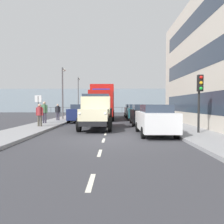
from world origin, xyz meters
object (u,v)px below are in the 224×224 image
Objects in this scene: car_teal_kerbside_2 at (135,112)px; traffic_light_near at (200,91)px; pedestrian_strolling at (58,111)px; lamp_post_promenade at (63,88)px; car_black_kerbside_1 at (142,114)px; lorry_cargo_red at (103,101)px; car_navy_oppositeside_0 at (80,113)px; car_white_kerbside_near at (155,119)px; lamp_post_far at (78,92)px; pedestrian_near_railing at (44,110)px; truck_vintage_cream at (96,112)px; car_silver_kerbside_3 at (132,110)px; street_sign at (38,105)px; pedestrian_couple_b at (40,113)px.

traffic_light_near reaches higher than car_teal_kerbside_2.
pedestrian_strolling is (7.91, 2.42, 0.19)m from car_teal_kerbside_2.
lamp_post_promenade is (-0.02, -2.06, 2.42)m from pedestrian_strolling.
car_black_kerbside_1 is 0.77× the size of lamp_post_promenade.
car_navy_oppositeside_0 is (2.00, 3.75, -1.18)m from lorry_cargo_red.
pedestrian_strolling is 13.81m from traffic_light_near.
car_white_kerbside_near is 2.90m from traffic_light_near.
car_teal_kerbside_2 is 0.97× the size of car_navy_oppositeside_0.
car_teal_kerbside_2 is at bearing 127.74° from lamp_post_far.
traffic_light_near is at bearing 151.05° from pedestrian_near_railing.
truck_vintage_cream is 14.15m from car_silver_kerbside_3.
lamp_post_far is at bearing -79.68° from car_navy_oppositeside_0.
truck_vintage_cream is at bearing 109.53° from car_navy_oppositeside_0.
lorry_cargo_red is 3.65× the size of street_sign.
truck_vintage_cream reaches higher than pedestrian_near_railing.
pedestrian_strolling is (7.91, -8.85, 0.19)m from car_white_kerbside_near.
traffic_light_near is at bearing 138.77° from pedestrian_strolling.
car_teal_kerbside_2 and car_silver_kerbside_3 have the same top height.
truck_vintage_cream is at bearing -24.53° from traffic_light_near.
pedestrian_near_railing is at bearing 85.36° from pedestrian_strolling.
truck_vintage_cream is at bearing 67.92° from car_teal_kerbside_2.
truck_vintage_cream is 3.49× the size of pedestrian_couple_b.
lamp_post_far is at bearing -69.63° from car_white_kerbside_near.
lamp_post_promenade is (4.26, 1.21, 1.44)m from lorry_cargo_red.
pedestrian_strolling is at bearing -48.21° from car_white_kerbside_near.
car_teal_kerbside_2 is at bearing -145.48° from pedestrian_near_railing.
car_navy_oppositeside_0 is at bearing 54.35° from car_silver_kerbside_3.
street_sign is at bearing 57.65° from car_silver_kerbside_3.
car_teal_kerbside_2 is 13.44m from lamp_post_far.
car_teal_kerbside_2 is 8.27m from pedestrian_strolling.
car_navy_oppositeside_0 is 1.76× the size of street_sign.
truck_vintage_cream is 3.52× the size of pedestrian_strolling.
car_black_kerbside_1 is at bearing 146.78° from lamp_post_promenade.
pedestrian_strolling is at bearing -11.88° from car_navy_oppositeside_0.
car_silver_kerbside_3 is 2.17× the size of pedestrian_near_railing.
lamp_post_far reaches higher than lorry_cargo_red.
lorry_cargo_red reaches higher than car_teal_kerbside_2.
car_teal_kerbside_2 is at bearing -90.00° from car_black_kerbside_1.
car_navy_oppositeside_0 is (2.07, -5.85, -0.28)m from truck_vintage_cream.
street_sign reaches higher than pedestrian_couple_b.
pedestrian_strolling is (4.29, 3.27, -0.99)m from lorry_cargo_red.
truck_vintage_cream is 5.58m from pedestrian_near_railing.
pedestrian_strolling is 0.27× the size of lamp_post_far.
car_white_kerbside_near is 11.27m from car_teal_kerbside_2.
car_navy_oppositeside_0 is at bearing 27.30° from car_teal_kerbside_2.
truck_vintage_cream is 9.64m from lorry_cargo_red.
truck_vintage_cream is at bearing 42.26° from car_black_kerbside_1.
lorry_cargo_red is at bearing -142.64° from pedestrian_strolling.
truck_vintage_cream is 6.69m from traffic_light_near.
pedestrian_strolling is 0.50× the size of traffic_light_near.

